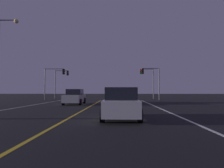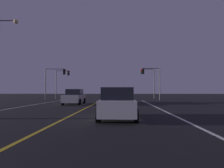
# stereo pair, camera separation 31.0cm
# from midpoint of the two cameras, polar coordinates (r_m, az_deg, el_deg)

# --- Properties ---
(lane_edge_right) EXTENTS (0.16, 39.30, 0.01)m
(lane_edge_right) POSITION_cam_midpoint_polar(r_m,az_deg,el_deg) (13.78, 16.96, -8.10)
(lane_edge_right) COLOR silver
(lane_edge_right) RESTS_ON ground
(lane_center_divider) EXTENTS (0.16, 39.30, 0.01)m
(lane_center_divider) POSITION_cam_midpoint_polar(r_m,az_deg,el_deg) (13.67, -10.00, -8.20)
(lane_center_divider) COLOR gold
(lane_center_divider) RESTS_ON ground
(car_ahead_far) EXTENTS (2.02, 4.30, 1.70)m
(car_ahead_far) POSITION_cam_midpoint_polar(r_m,az_deg,el_deg) (25.99, 2.14, -3.37)
(car_ahead_far) COLOR black
(car_ahead_far) RESTS_ON ground
(car_oncoming) EXTENTS (2.02, 4.30, 1.70)m
(car_oncoming) POSITION_cam_midpoint_polar(r_m,az_deg,el_deg) (23.81, -9.87, -3.49)
(car_oncoming) COLOR black
(car_oncoming) RESTS_ON ground
(car_lead_same_lane) EXTENTS (2.02, 4.30, 1.70)m
(car_lead_same_lane) POSITION_cam_midpoint_polar(r_m,az_deg,el_deg) (11.36, 2.30, -5.40)
(car_lead_same_lane) COLOR black
(car_lead_same_lane) RESTS_ON ground
(traffic_light_near_right) EXTENTS (2.90, 0.36, 5.12)m
(traffic_light_near_right) POSITION_cam_midpoint_polar(r_m,az_deg,el_deg) (33.85, 10.79, 2.09)
(traffic_light_near_right) COLOR #4C4C51
(traffic_light_near_right) RESTS_ON ground
(traffic_light_near_left) EXTENTS (3.38, 0.36, 5.09)m
(traffic_light_near_left) POSITION_cam_midpoint_polar(r_m,az_deg,el_deg) (35.09, -14.90, 1.99)
(traffic_light_near_left) COLOR #4C4C51
(traffic_light_near_left) RESTS_ON ground
(traffic_light_far_right) EXTENTS (2.58, 0.36, 5.56)m
(traffic_light_far_right) POSITION_cam_midpoint_polar(r_m,az_deg,el_deg) (39.33, 9.93, 1.96)
(traffic_light_far_right) COLOR #4C4C51
(traffic_light_far_right) RESTS_ON ground
(traffic_light_far_left) EXTENTS (2.68, 0.36, 5.32)m
(traffic_light_far_left) POSITION_cam_midpoint_polar(r_m,az_deg,el_deg) (40.48, -13.10, 1.66)
(traffic_light_far_left) COLOR #4C4C51
(traffic_light_far_left) RESTS_ON ground
(street_lamp_left_mid) EXTENTS (1.99, 0.44, 8.40)m
(street_lamp_left_mid) POSITION_cam_midpoint_polar(r_m,az_deg,el_deg) (22.70, -27.29, 7.91)
(street_lamp_left_mid) COLOR #4C4C51
(street_lamp_left_mid) RESTS_ON ground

